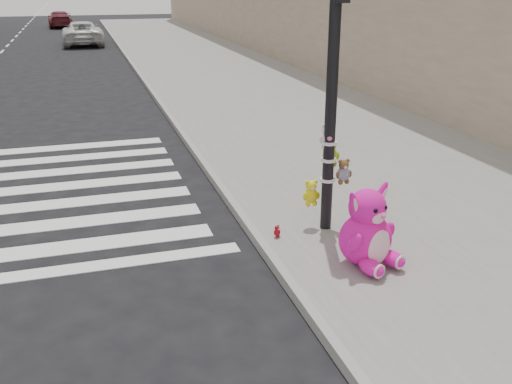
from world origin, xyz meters
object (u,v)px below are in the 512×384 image
object	(u,v)px
signal_pole	(330,119)
pink_bunny	(368,233)
red_teddy	(277,231)
car_white_near	(82,33)

from	to	relation	value
signal_pole	pink_bunny	xyz separation A→B (m)	(0.02, -1.25, -1.19)
red_teddy	car_white_near	world-z (taller)	car_white_near
pink_bunny	red_teddy	xyz separation A→B (m)	(-0.82, 1.12, -0.35)
pink_bunny	red_teddy	distance (m)	1.43
signal_pole	car_white_near	distance (m)	28.41
signal_pole	pink_bunny	world-z (taller)	signal_pole
pink_bunny	car_white_near	world-z (taller)	car_white_near
car_white_near	signal_pole	bearing A→B (deg)	95.36
pink_bunny	signal_pole	bearing A→B (deg)	70.59
red_teddy	car_white_near	bearing A→B (deg)	63.06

